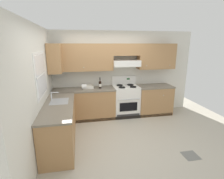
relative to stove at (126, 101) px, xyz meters
The scene contains 10 objects.
ground_plane 1.47m from the stove, 115.79° to the right, with size 7.04×7.04×0.00m, color #B2AA99.
floor_accent_tile 2.40m from the stove, 71.78° to the right, with size 0.30×0.30×0.01m, color slate.
wall_back 1.06m from the stove, 126.03° to the left, with size 4.68×0.57×2.55m.
wall_left 2.57m from the stove, 154.96° to the right, with size 0.47×4.00×2.55m.
counter_back_run 0.44m from the stove, behind, with size 3.60×0.65×0.91m.
counter_left_run 2.23m from the stove, 145.85° to the right, with size 0.63×1.91×1.13m.
stove is the anchor object (origin of this frame).
wine_bottle 0.97m from the stove, behind, with size 0.08×0.08×0.32m.
bowl 1.23m from the stove, behind, with size 0.30×0.26×0.08m.
paper_towel_roll 1.35m from the stove, behind, with size 0.14×0.14×0.14m.
Camera 1 is at (-0.78, -3.64, 2.17)m, focal length 27.75 mm.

